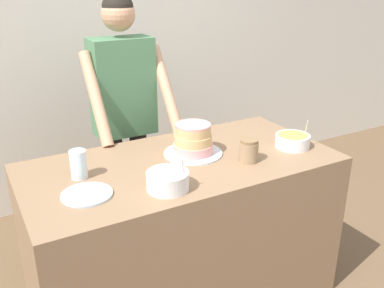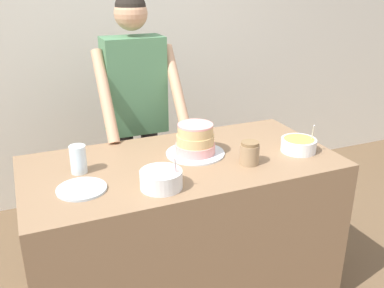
{
  "view_description": "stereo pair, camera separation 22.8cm",
  "coord_description": "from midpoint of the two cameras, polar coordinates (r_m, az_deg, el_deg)",
  "views": [
    {
      "loc": [
        -0.99,
        -1.47,
        1.88
      ],
      "look_at": [
        0.04,
        0.38,
        1.03
      ],
      "focal_mm": 40.0,
      "sensor_mm": 36.0,
      "label": 1
    },
    {
      "loc": [
        -0.78,
        -1.57,
        1.88
      ],
      "look_at": [
        0.04,
        0.38,
        1.03
      ],
      "focal_mm": 40.0,
      "sensor_mm": 36.0,
      "label": 2
    }
  ],
  "objects": [
    {
      "name": "counter",
      "position": [
        2.56,
        1.35,
        -11.74
      ],
      "size": [
        1.71,
        0.85,
        0.92
      ],
      "color": "#8C6B4C",
      "rests_on": "ground_plane"
    },
    {
      "name": "stoneware_jar",
      "position": [
        2.32,
        10.48,
        -1.25
      ],
      "size": [
        0.1,
        0.1,
        0.13
      ],
      "color": "#9E7F5B",
      "rests_on": "counter"
    },
    {
      "name": "drinking_glass",
      "position": [
        2.23,
        -12.13,
        -2.07
      ],
      "size": [
        0.08,
        0.08,
        0.15
      ],
      "color": "silver",
      "rests_on": "counter"
    },
    {
      "name": "cake",
      "position": [
        2.4,
        3.16,
        0.34
      ],
      "size": [
        0.33,
        0.33,
        0.18
      ],
      "color": "silver",
      "rests_on": "counter"
    },
    {
      "name": "person_baker",
      "position": [
        2.92,
        -5.33,
        5.9
      ],
      "size": [
        0.54,
        0.49,
        1.78
      ],
      "color": "#2D2D38",
      "rests_on": "ground_plane"
    },
    {
      "name": "frosting_bowl_yellow",
      "position": [
        2.55,
        16.54,
        -0.11
      ],
      "size": [
        0.2,
        0.2,
        0.18
      ],
      "color": "white",
      "rests_on": "counter"
    },
    {
      "name": "frosting_bowl_pink",
      "position": [
        2.03,
        -0.93,
        -4.7
      ],
      "size": [
        0.2,
        0.2,
        0.17
      ],
      "color": "white",
      "rests_on": "counter"
    },
    {
      "name": "wall_back",
      "position": [
        3.67,
        -8.87,
        12.51
      ],
      "size": [
        10.0,
        0.05,
        2.6
      ],
      "color": "silver",
      "rests_on": "ground_plane"
    },
    {
      "name": "ceramic_plate",
      "position": [
        2.07,
        -11.48,
        -5.97
      ],
      "size": [
        0.24,
        0.24,
        0.01
      ],
      "color": "silver",
      "rests_on": "counter"
    }
  ]
}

